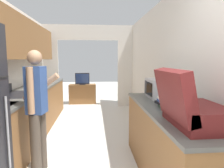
{
  "coord_description": "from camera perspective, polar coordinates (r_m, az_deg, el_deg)",
  "views": [
    {
      "loc": [
        0.17,
        -1.01,
        1.48
      ],
      "look_at": [
        0.53,
        2.92,
        0.99
      ],
      "focal_mm": 32.0,
      "sensor_mm": 36.0,
      "label": 1
    }
  ],
  "objects": [
    {
      "name": "wall_left",
      "position": [
        3.76,
        -28.46,
        7.01
      ],
      "size": [
        0.38,
        7.54,
        2.5
      ],
      "color": "white",
      "rests_on": "ground_plane"
    },
    {
      "name": "wall_right",
      "position": [
        3.22,
        17.05,
        2.77
      ],
      "size": [
        0.06,
        7.54,
        2.5
      ],
      "color": "white",
      "rests_on": "ground_plane"
    },
    {
      "name": "wall_far_with_doorway",
      "position": [
        6.18,
        -6.78,
        6.87
      ],
      "size": [
        3.12,
        0.06,
        2.5
      ],
      "color": "white",
      "rests_on": "ground_plane"
    },
    {
      "name": "counter_left",
      "position": [
        4.51,
        -20.97,
        -6.46
      ],
      "size": [
        0.62,
        3.87,
        0.91
      ],
      "color": "brown",
      "rests_on": "ground_plane"
    },
    {
      "name": "counter_right",
      "position": [
        2.6,
        15.85,
        -16.29
      ],
      "size": [
        0.62,
        2.12,
        0.91
      ],
      "color": "brown",
      "rests_on": "ground_plane"
    },
    {
      "name": "range_oven",
      "position": [
        3.7,
        -24.59,
        -9.51
      ],
      "size": [
        0.66,
        0.79,
        1.05
      ],
      "color": "black",
      "rests_on": "ground_plane"
    },
    {
      "name": "person",
      "position": [
        2.74,
        -20.65,
        -6.63
      ],
      "size": [
        0.51,
        0.41,
        1.59
      ],
      "rotation": [
        0.0,
        0.0,
        1.4
      ],
      "color": "#4C4238",
      "rests_on": "ground_plane"
    },
    {
      "name": "suitcase",
      "position": [
        1.84,
        21.27,
        -6.37
      ],
      "size": [
        0.52,
        0.62,
        0.49
      ],
      "color": "#5B1919",
      "rests_on": "counter_right"
    },
    {
      "name": "microwave",
      "position": [
        3.05,
        13.68,
        -1.19
      ],
      "size": [
        0.37,
        0.47,
        0.28
      ],
      "color": "#B7B7BC",
      "rests_on": "counter_right"
    },
    {
      "name": "book_stack",
      "position": [
        2.47,
        15.57,
        -5.16
      ],
      "size": [
        0.26,
        0.31,
        0.11
      ],
      "color": "#33894C",
      "rests_on": "counter_right"
    },
    {
      "name": "tv_cabinet",
      "position": [
        6.81,
        -8.37,
        -2.77
      ],
      "size": [
        0.89,
        0.42,
        0.63
      ],
      "color": "brown",
      "rests_on": "ground_plane"
    },
    {
      "name": "television",
      "position": [
        6.7,
        -8.47,
        1.44
      ],
      "size": [
        0.47,
        0.16,
        0.39
      ],
      "color": "black",
      "rests_on": "tv_cabinet"
    }
  ]
}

